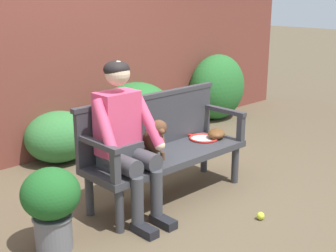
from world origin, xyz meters
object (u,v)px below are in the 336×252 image
object	(u,v)px
dog_on_bench	(155,139)
garden_bench	(168,159)
person_seated	(124,135)
tennis_racket	(201,138)
baseball_glove	(216,134)
potted_plant	(51,203)
tennis_ball	(260,216)

from	to	relation	value
dog_on_bench	garden_bench	bearing A→B (deg)	11.86
person_seated	tennis_racket	xyz separation A→B (m)	(1.02, 0.09, -0.26)
person_seated	baseball_glove	world-z (taller)	person_seated
baseball_glove	potted_plant	size ratio (longest dim) A/B	0.35
baseball_glove	tennis_ball	bearing A→B (deg)	-149.76
tennis_ball	potted_plant	world-z (taller)	potted_plant
dog_on_bench	baseball_glove	distance (m)	0.84
person_seated	tennis_ball	size ratio (longest dim) A/B	19.71
garden_bench	potted_plant	bearing A→B (deg)	-176.87
dog_on_bench	potted_plant	distance (m)	1.05
person_seated	tennis_racket	bearing A→B (deg)	5.17
person_seated	dog_on_bench	distance (m)	0.32
baseball_glove	tennis_ball	distance (m)	1.02
person_seated	tennis_ball	distance (m)	1.31
tennis_racket	tennis_ball	xyz separation A→B (m)	(-0.27, -0.92, -0.41)
tennis_ball	potted_plant	distance (m)	1.69
tennis_racket	baseball_glove	size ratio (longest dim) A/B	2.65
potted_plant	garden_bench	bearing A→B (deg)	3.13
dog_on_bench	tennis_racket	bearing A→B (deg)	9.30
tennis_racket	tennis_ball	size ratio (longest dim) A/B	8.82
garden_bench	potted_plant	size ratio (longest dim) A/B	2.54
baseball_glove	potted_plant	world-z (taller)	potted_plant
garden_bench	tennis_racket	bearing A→B (deg)	8.37
person_seated	dog_on_bench	world-z (taller)	person_seated
person_seated	potted_plant	world-z (taller)	person_seated
garden_bench	tennis_ball	distance (m)	0.95
potted_plant	person_seated	bearing A→B (deg)	4.07
person_seated	potted_plant	distance (m)	0.79
baseball_glove	tennis_racket	bearing A→B (deg)	107.14
dog_on_bench	tennis_ball	world-z (taller)	dog_on_bench
garden_bench	baseball_glove	xyz separation A→B (m)	(0.64, -0.02, 0.10)
dog_on_bench	baseball_glove	bearing A→B (deg)	1.69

